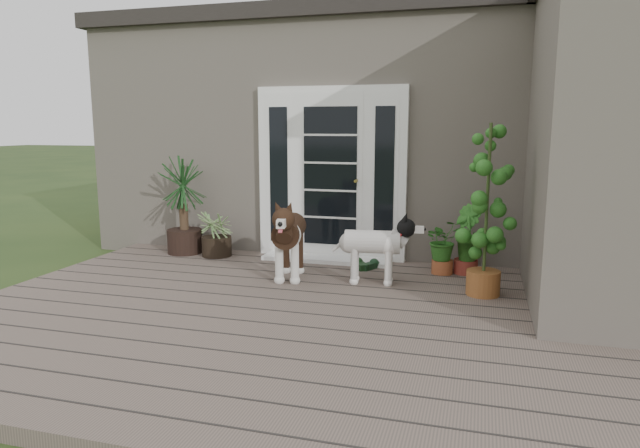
# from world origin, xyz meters

# --- Properties ---
(deck) EXTENTS (6.20, 4.60, 0.12)m
(deck) POSITION_xyz_m (0.00, 0.40, 0.06)
(deck) COLOR #6B5B4C
(deck) RESTS_ON ground
(house_main) EXTENTS (7.40, 4.00, 3.10)m
(house_main) POSITION_xyz_m (0.00, 4.65, 1.55)
(house_main) COLOR #665E54
(house_main) RESTS_ON ground
(roof_main) EXTENTS (7.60, 4.20, 0.20)m
(roof_main) POSITION_xyz_m (0.00, 4.65, 3.20)
(roof_main) COLOR #2D2826
(roof_main) RESTS_ON house_main
(house_wing) EXTENTS (1.60, 2.40, 3.10)m
(house_wing) POSITION_xyz_m (2.90, 1.50, 1.55)
(house_wing) COLOR #665E54
(house_wing) RESTS_ON ground
(door_unit) EXTENTS (1.90, 0.14, 2.15)m
(door_unit) POSITION_xyz_m (-0.20, 2.60, 1.19)
(door_unit) COLOR white
(door_unit) RESTS_ON deck
(door_step) EXTENTS (1.60, 0.40, 0.05)m
(door_step) POSITION_xyz_m (-0.20, 2.40, 0.14)
(door_step) COLOR white
(door_step) RESTS_ON deck
(brindle_dog) EXTENTS (0.57, 1.00, 0.78)m
(brindle_dog) POSITION_xyz_m (-0.37, 1.50, 0.51)
(brindle_dog) COLOR #331E12
(brindle_dog) RESTS_ON deck
(white_dog) EXTENTS (0.83, 0.43, 0.66)m
(white_dog) POSITION_xyz_m (0.54, 1.55, 0.45)
(white_dog) COLOR white
(white_dog) RESTS_ON deck
(spider_plant) EXTENTS (0.67, 0.67, 0.68)m
(spider_plant) POSITION_xyz_m (-1.64, 2.26, 0.46)
(spider_plant) COLOR #95AF6C
(spider_plant) RESTS_ON deck
(yucca) EXTENTS (1.14, 1.14, 1.24)m
(yucca) POSITION_xyz_m (-2.13, 2.31, 0.74)
(yucca) COLOR black
(yucca) RESTS_ON deck
(herb_a) EXTENTS (0.59, 0.59, 0.55)m
(herb_a) POSITION_xyz_m (1.23, 2.16, 0.39)
(herb_a) COLOR #215F1B
(herb_a) RESTS_ON deck
(herb_b) EXTENTS (0.52, 0.52, 0.57)m
(herb_b) POSITION_xyz_m (1.49, 2.25, 0.41)
(herb_b) COLOR #17511A
(herb_b) RESTS_ON deck
(herb_c) EXTENTS (0.50, 0.50, 0.61)m
(herb_c) POSITION_xyz_m (2.28, 2.40, 0.43)
(herb_c) COLOR #1E4E16
(herb_c) RESTS_ON deck
(sapling) EXTENTS (0.56, 0.56, 1.76)m
(sapling) POSITION_xyz_m (1.68, 1.44, 1.00)
(sapling) COLOR #164E19
(sapling) RESTS_ON deck
(clog_left) EXTENTS (0.29, 0.34, 0.09)m
(clog_left) POSITION_xyz_m (0.29, 2.13, 0.17)
(clog_left) COLOR black
(clog_left) RESTS_ON deck
(clog_right) EXTENTS (0.26, 0.33, 0.09)m
(clog_right) POSITION_xyz_m (0.40, 2.14, 0.16)
(clog_right) COLOR black
(clog_right) RESTS_ON deck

